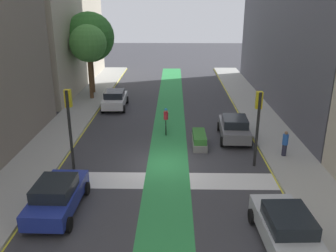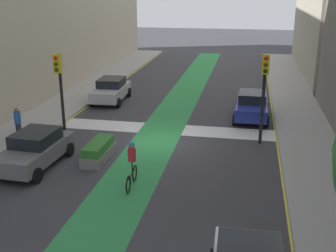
{
  "view_description": "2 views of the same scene",
  "coord_description": "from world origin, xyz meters",
  "px_view_note": "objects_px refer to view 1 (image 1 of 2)",
  "views": [
    {
      "loc": [
        0.55,
        -18.7,
        9.06
      ],
      "look_at": [
        0.16,
        3.34,
        1.15
      ],
      "focal_mm": 37.99,
      "sensor_mm": 36.0,
      "label": 1
    },
    {
      "loc": [
        -4.33,
        19.95,
        7.62
      ],
      "look_at": [
        -0.8,
        1.58,
        1.4
      ],
      "focal_mm": 45.37,
      "sensor_mm": 36.0,
      "label": 2
    }
  ],
  "objects_px": {
    "car_white_left_far": "(115,99)",
    "median_planter": "(199,140)",
    "street_tree_near": "(88,44)",
    "street_tree_far": "(90,37)",
    "pedestrian_sidewalk_right_a": "(285,143)",
    "traffic_signal_near_left": "(69,115)",
    "car_silver_right_near": "(286,228)",
    "car_grey_right_far": "(234,128)",
    "car_blue_left_near": "(57,196)",
    "cyclist_in_lane": "(166,120)",
    "traffic_signal_near_right": "(258,115)"
  },
  "relations": [
    {
      "from": "cyclist_in_lane",
      "to": "pedestrian_sidewalk_right_a",
      "type": "height_order",
      "value": "cyclist_in_lane"
    },
    {
      "from": "pedestrian_sidewalk_right_a",
      "to": "street_tree_far",
      "type": "bearing_deg",
      "value": 134.25
    },
    {
      "from": "car_white_left_far",
      "to": "car_silver_right_near",
      "type": "bearing_deg",
      "value": -62.7
    },
    {
      "from": "traffic_signal_near_right",
      "to": "street_tree_near",
      "type": "xyz_separation_m",
      "value": [
        -12.47,
        13.97,
        2.18
      ]
    },
    {
      "from": "car_grey_right_far",
      "to": "cyclist_in_lane",
      "type": "xyz_separation_m",
      "value": [
        -4.68,
        1.06,
        0.17
      ]
    },
    {
      "from": "car_blue_left_near",
      "to": "pedestrian_sidewalk_right_a",
      "type": "xyz_separation_m",
      "value": [
        11.83,
        5.99,
        0.13
      ]
    },
    {
      "from": "traffic_signal_near_right",
      "to": "street_tree_near",
      "type": "height_order",
      "value": "street_tree_near"
    },
    {
      "from": "cyclist_in_lane",
      "to": "street_tree_near",
      "type": "height_order",
      "value": "street_tree_near"
    },
    {
      "from": "car_white_left_far",
      "to": "median_planter",
      "type": "xyz_separation_m",
      "value": [
        6.84,
        -8.44,
        -0.4
      ]
    },
    {
      "from": "car_white_left_far",
      "to": "car_silver_right_near",
      "type": "xyz_separation_m",
      "value": [
        9.5,
        -18.41,
        0.0
      ]
    },
    {
      "from": "traffic_signal_near_left",
      "to": "pedestrian_sidewalk_right_a",
      "type": "bearing_deg",
      "value": 7.41
    },
    {
      "from": "traffic_signal_near_right",
      "to": "car_silver_right_near",
      "type": "relative_size",
      "value": 1.02
    },
    {
      "from": "traffic_signal_near_left",
      "to": "street_tree_near",
      "type": "bearing_deg",
      "value": 98.53
    },
    {
      "from": "car_silver_right_near",
      "to": "traffic_signal_near_left",
      "type": "bearing_deg",
      "value": 146.56
    },
    {
      "from": "cyclist_in_lane",
      "to": "traffic_signal_near_right",
      "type": "bearing_deg",
      "value": -44.64
    },
    {
      "from": "car_blue_left_near",
      "to": "pedestrian_sidewalk_right_a",
      "type": "distance_m",
      "value": 13.26
    },
    {
      "from": "car_grey_right_far",
      "to": "street_tree_near",
      "type": "bearing_deg",
      "value": 140.38
    },
    {
      "from": "pedestrian_sidewalk_right_a",
      "to": "car_blue_left_near",
      "type": "bearing_deg",
      "value": -153.15
    },
    {
      "from": "traffic_signal_near_right",
      "to": "cyclist_in_lane",
      "type": "height_order",
      "value": "traffic_signal_near_right"
    },
    {
      "from": "car_white_left_far",
      "to": "median_planter",
      "type": "bearing_deg",
      "value": -50.96
    },
    {
      "from": "car_silver_right_near",
      "to": "cyclist_in_lane",
      "type": "bearing_deg",
      "value": 111.67
    },
    {
      "from": "car_blue_left_near",
      "to": "cyclist_in_lane",
      "type": "distance_m",
      "value": 11.12
    },
    {
      "from": "traffic_signal_near_right",
      "to": "median_planter",
      "type": "relative_size",
      "value": 1.71
    },
    {
      "from": "car_grey_right_far",
      "to": "street_tree_near",
      "type": "distance_m",
      "value": 16.12
    },
    {
      "from": "street_tree_near",
      "to": "street_tree_far",
      "type": "bearing_deg",
      "value": 98.57
    },
    {
      "from": "car_blue_left_near",
      "to": "street_tree_far",
      "type": "bearing_deg",
      "value": 98.02
    },
    {
      "from": "car_silver_right_near",
      "to": "pedestrian_sidewalk_right_a",
      "type": "distance_m",
      "value": 8.51
    },
    {
      "from": "car_white_left_far",
      "to": "pedestrian_sidewalk_right_a",
      "type": "bearing_deg",
      "value": -40.85
    },
    {
      "from": "car_blue_left_near",
      "to": "cyclist_in_lane",
      "type": "relative_size",
      "value": 2.28
    },
    {
      "from": "pedestrian_sidewalk_right_a",
      "to": "traffic_signal_near_left",
      "type": "bearing_deg",
      "value": -172.59
    },
    {
      "from": "car_blue_left_near",
      "to": "street_tree_near",
      "type": "distance_m",
      "value": 19.63
    },
    {
      "from": "car_blue_left_near",
      "to": "median_planter",
      "type": "xyz_separation_m",
      "value": [
        6.85,
        7.77,
        -0.4
      ]
    },
    {
      "from": "traffic_signal_near_left",
      "to": "street_tree_far",
      "type": "bearing_deg",
      "value": 98.53
    },
    {
      "from": "car_white_left_far",
      "to": "median_planter",
      "type": "height_order",
      "value": "car_white_left_far"
    },
    {
      "from": "traffic_signal_near_left",
      "to": "car_blue_left_near",
      "type": "height_order",
      "value": "traffic_signal_near_left"
    },
    {
      "from": "pedestrian_sidewalk_right_a",
      "to": "median_planter",
      "type": "distance_m",
      "value": 5.32
    },
    {
      "from": "street_tree_near",
      "to": "traffic_signal_near_right",
      "type": "bearing_deg",
      "value": -48.25
    },
    {
      "from": "car_grey_right_far",
      "to": "median_planter",
      "type": "xyz_separation_m",
      "value": [
        -2.44,
        -1.28,
        -0.4
      ]
    },
    {
      "from": "street_tree_far",
      "to": "pedestrian_sidewalk_right_a",
      "type": "bearing_deg",
      "value": -45.75
    },
    {
      "from": "car_blue_left_near",
      "to": "cyclist_in_lane",
      "type": "height_order",
      "value": "cyclist_in_lane"
    },
    {
      "from": "car_grey_right_far",
      "to": "traffic_signal_near_left",
      "type": "bearing_deg",
      "value": -154.44
    },
    {
      "from": "traffic_signal_near_right",
      "to": "car_silver_right_near",
      "type": "xyz_separation_m",
      "value": [
        -0.32,
        -7.16,
        -2.23
      ]
    },
    {
      "from": "car_blue_left_near",
      "to": "traffic_signal_near_right",
      "type": "bearing_deg",
      "value": 26.81
    },
    {
      "from": "cyclist_in_lane",
      "to": "street_tree_near",
      "type": "relative_size",
      "value": 0.27
    },
    {
      "from": "traffic_signal_near_left",
      "to": "car_grey_right_far",
      "type": "bearing_deg",
      "value": 25.56
    },
    {
      "from": "cyclist_in_lane",
      "to": "street_tree_far",
      "type": "relative_size",
      "value": 0.24
    },
    {
      "from": "traffic_signal_near_right",
      "to": "pedestrian_sidewalk_right_a",
      "type": "distance_m",
      "value": 3.08
    },
    {
      "from": "car_white_left_far",
      "to": "car_grey_right_far",
      "type": "xyz_separation_m",
      "value": [
        9.29,
        -7.16,
        0.0
      ]
    },
    {
      "from": "car_silver_right_near",
      "to": "pedestrian_sidewalk_right_a",
      "type": "xyz_separation_m",
      "value": [
        2.32,
        8.18,
        0.13
      ]
    },
    {
      "from": "car_blue_left_near",
      "to": "pedestrian_sidewalk_right_a",
      "type": "bearing_deg",
      "value": 26.85
    }
  ]
}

